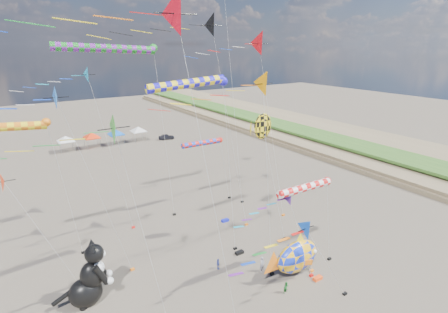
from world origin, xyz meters
TOP-DOWN VIEW (x-y plane):
  - delta_kite_1 at (-0.92, 7.44)m, footprint 10.56×2.05m
  - delta_kite_2 at (7.41, 15.70)m, footprint 11.84×2.74m
  - delta_kite_3 at (-16.76, 15.50)m, footprint 9.08×1.89m
  - delta_kite_4 at (2.23, 5.70)m, footprint 8.26×1.62m
  - delta_kite_5 at (-9.20, 23.08)m, footprint 9.15×1.75m
  - delta_kite_6 at (1.00, 16.31)m, footprint 14.85×2.53m
  - delta_kite_7 at (0.45, 1.87)m, footprint 10.86×1.72m
  - delta_kite_8 at (-13.04, 15.30)m, footprint 10.68×1.98m
  - delta_kite_9 at (-12.02, 7.64)m, footprint 11.36×2.28m
  - delta_kite_10 at (-8.42, 2.83)m, footprint 13.61×2.69m
  - windsock_0 at (-5.93, 23.41)m, footprint 11.76×0.88m
  - windsock_1 at (-2.51, 12.82)m, footprint 8.82×0.81m
  - windsock_2 at (5.00, 6.09)m, footprint 7.43×0.74m
  - windsock_3 at (4.92, 23.81)m, footprint 7.23×0.71m
  - windsock_4 at (-16.08, 20.87)m, footprint 8.73×0.79m
  - angelfish_kite at (5.63, 13.40)m, footprint 3.74×3.02m
  - cat_inflatable at (-12.53, 13.10)m, footprint 4.47×2.81m
  - fish_inflatable at (4.43, 6.22)m, footprint 6.26×2.28m
  - person_adult at (2.13, 8.34)m, footprint 0.66×0.53m
  - child_green at (1.97, 4.82)m, footprint 0.57×0.47m
  - child_blue at (-1.18, 10.95)m, footprint 0.59×0.68m
  - kite_bag_1 at (4.59, 18.46)m, footprint 0.90×0.44m
  - kite_bag_2 at (2.02, 11.89)m, footprint 0.90×0.44m
  - kite_bag_3 at (5.61, 4.56)m, footprint 0.90×0.44m
  - tent_row at (1.50, 60.00)m, footprint 19.20×4.20m
  - parked_car at (14.73, 58.00)m, footprint 3.75×2.13m

SIDE VIEW (x-z plane):
  - kite_bag_1 at x=4.59m, z-range 0.00..0.30m
  - kite_bag_2 at x=2.02m, z-range 0.00..0.30m
  - kite_bag_3 at x=5.61m, z-range 0.00..0.30m
  - child_green at x=1.97m, z-range 0.00..1.09m
  - child_blue at x=-1.18m, z-range 0.00..1.10m
  - parked_car at x=14.73m, z-range 0.00..1.20m
  - person_adult at x=2.13m, z-range 0.00..1.56m
  - fish_inflatable at x=4.43m, z-range -0.21..4.15m
  - cat_inflatable at x=-12.53m, z-range 0.00..5.62m
  - tent_row at x=1.50m, z-range 1.25..5.05m
  - delta_kite_7 at x=0.45m, z-range 3.25..12.26m
  - delta_kite_4 at x=2.23m, z-range 3.41..12.65m
  - windsock_3 at x=4.92m, z-range 4.12..13.19m
  - windsock_2 at x=5.00m, z-range 4.19..13.42m
  - delta_kite_3 at x=-16.76m, z-range 4.52..16.13m
  - angelfish_kite at x=5.63m, z-range 5.60..19.65m
  - windsock_4 at x=-16.08m, z-range 6.75..21.18m
  - delta_kite_9 at x=-12.02m, z-range 6.97..23.79m
  - delta_kite_8 at x=-13.04m, z-range 7.64..25.61m
  - delta_kite_5 at x=-9.20m, z-range 8.09..26.82m
  - windsock_1 at x=-2.51m, z-range 8.49..26.44m
  - delta_kite_1 at x=-0.92m, z-range 8.12..27.13m
  - windsock_0 at x=-5.93m, z-range 9.85..30.55m
  - delta_kite_2 at x=7.41m, z-range 9.49..31.66m
  - delta_kite_10 at x=-8.42m, z-range 10.18..33.77m
  - delta_kite_6 at x=1.00m, z-range 10.28..33.99m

